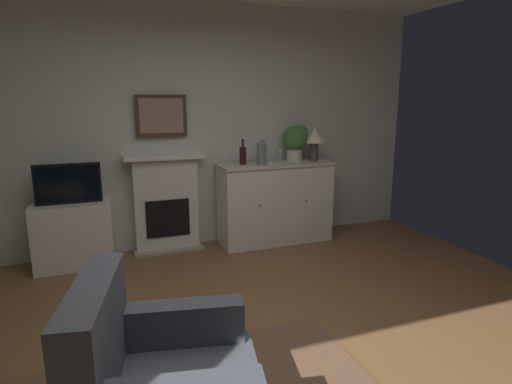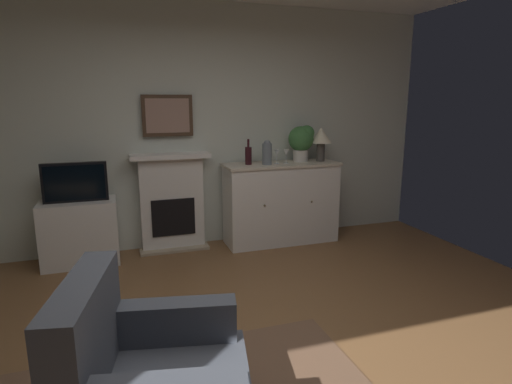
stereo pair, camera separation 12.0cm
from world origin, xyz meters
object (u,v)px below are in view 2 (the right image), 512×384
(framed_picture, at_px, (168,116))
(vase_decorative, at_px, (267,152))
(wine_glass_center, at_px, (286,153))
(fireplace_unit, at_px, (172,202))
(table_lamp, at_px, (321,138))
(tv_cabinet, at_px, (80,233))
(wine_bottle, at_px, (248,155))
(tv_set, at_px, (75,182))
(sideboard_cabinet, at_px, (281,203))
(wine_glass_left, at_px, (277,153))
(potted_plant_small, at_px, (302,140))

(framed_picture, distance_m, vase_decorative, 1.17)
(wine_glass_center, height_order, vase_decorative, vase_decorative)
(fireplace_unit, height_order, vase_decorative, vase_decorative)
(table_lamp, bearing_deg, wine_glass_center, -175.65)
(framed_picture, relative_size, tv_cabinet, 0.73)
(wine_bottle, bearing_deg, fireplace_unit, 169.97)
(tv_set, bearing_deg, sideboard_cabinet, 0.21)
(fireplace_unit, bearing_deg, framed_picture, 90.00)
(fireplace_unit, distance_m, vase_decorative, 1.22)
(wine_glass_left, xyz_separation_m, tv_set, (-2.17, 0.01, -0.21))
(fireplace_unit, relative_size, framed_picture, 2.00)
(fireplace_unit, height_order, wine_glass_left, wine_glass_left)
(framed_picture, distance_m, potted_plant_small, 1.57)
(wine_glass_center, bearing_deg, wine_bottle, 172.36)
(tv_cabinet, relative_size, potted_plant_small, 1.74)
(wine_glass_center, bearing_deg, sideboard_cabinet, 141.45)
(wine_glass_left, bearing_deg, table_lamp, 1.86)
(vase_decorative, bearing_deg, fireplace_unit, 167.94)
(wine_bottle, bearing_deg, wine_glass_left, -7.36)
(table_lamp, height_order, wine_bottle, table_lamp)
(vase_decorative, distance_m, potted_plant_small, 0.50)
(fireplace_unit, bearing_deg, sideboard_cabinet, -8.00)
(vase_decorative, bearing_deg, wine_glass_center, 3.56)
(framed_picture, relative_size, tv_set, 0.89)
(wine_glass_left, bearing_deg, tv_cabinet, 179.12)
(potted_plant_small, bearing_deg, sideboard_cabinet, -170.61)
(fireplace_unit, distance_m, wine_bottle, 1.02)
(wine_glass_left, relative_size, vase_decorative, 0.59)
(wine_glass_left, relative_size, potted_plant_small, 0.38)
(tv_cabinet, bearing_deg, table_lamp, -0.31)
(vase_decorative, bearing_deg, wine_bottle, 159.49)
(wine_glass_left, bearing_deg, wine_glass_center, -8.51)
(fireplace_unit, relative_size, vase_decorative, 3.91)
(sideboard_cabinet, distance_m, potted_plant_small, 0.78)
(potted_plant_small, bearing_deg, wine_glass_left, -169.38)
(sideboard_cabinet, distance_m, tv_set, 2.27)
(fireplace_unit, bearing_deg, wine_glass_left, -9.30)
(potted_plant_small, bearing_deg, wine_bottle, -178.20)
(sideboard_cabinet, height_order, table_lamp, table_lamp)
(table_lamp, bearing_deg, framed_picture, 172.81)
(wine_bottle, height_order, wine_glass_left, wine_bottle)
(wine_glass_center, bearing_deg, tv_cabinet, 178.75)
(sideboard_cabinet, xyz_separation_m, wine_glass_center, (0.04, -0.03, 0.60))
(fireplace_unit, relative_size, table_lamp, 2.75)
(tv_set, relative_size, potted_plant_small, 1.44)
(sideboard_cabinet, xyz_separation_m, tv_cabinet, (-2.24, 0.02, -0.14))
(wine_glass_left, height_order, vase_decorative, vase_decorative)
(framed_picture, relative_size, wine_bottle, 1.90)
(table_lamp, distance_m, potted_plant_small, 0.23)
(wine_glass_left, xyz_separation_m, wine_glass_center, (0.11, -0.02, 0.00))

